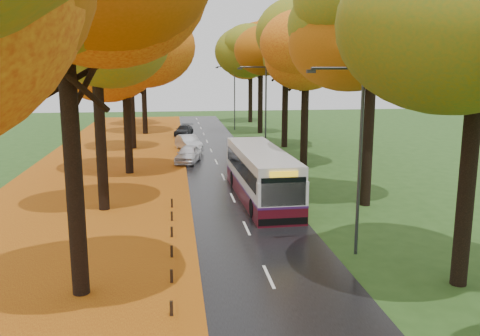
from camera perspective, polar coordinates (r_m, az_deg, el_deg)
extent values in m
cube|color=black|center=(38.00, -2.04, -0.72)|extent=(6.50, 90.00, 0.04)
cube|color=silver|center=(38.00, -2.04, -0.69)|extent=(0.12, 90.00, 0.01)
cube|color=maroon|center=(38.25, -15.59, -1.08)|extent=(12.00, 90.00, 0.02)
cube|color=#BF7B13|center=(37.84, -6.65, -0.81)|extent=(0.90, 90.00, 0.01)
cylinder|color=black|center=(18.21, -18.15, -0.91)|extent=(0.60, 0.60, 8.58)
ellipsoid|color=orange|center=(17.91, -19.25, 16.09)|extent=(9.20, 9.20, 7.18)
cylinder|color=black|center=(28.98, -15.43, 4.22)|extent=(0.60, 0.60, 9.15)
ellipsoid|color=orange|center=(28.87, -16.05, 15.55)|extent=(8.00, 8.00, 6.24)
cylinder|color=black|center=(38.86, -12.52, 5.23)|extent=(0.60, 0.60, 8.00)
ellipsoid|color=orange|center=(38.66, -12.85, 12.61)|extent=(9.20, 9.20, 7.18)
cylinder|color=black|center=(50.79, -12.06, 6.96)|extent=(0.60, 0.60, 8.58)
ellipsoid|color=orange|center=(50.69, -12.32, 13.01)|extent=(8.00, 8.00, 6.24)
cylinder|color=black|center=(61.69, -10.72, 8.02)|extent=(0.60, 0.60, 9.15)
ellipsoid|color=orange|center=(61.64, -10.92, 13.33)|extent=(9.20, 9.20, 7.18)
cylinder|color=black|center=(71.72, -10.76, 8.00)|extent=(0.60, 0.60, 8.00)
ellipsoid|color=orange|center=(71.62, -10.91, 12.00)|extent=(8.00, 8.00, 6.24)
cylinder|color=black|center=(19.82, 24.25, -0.20)|extent=(0.60, 0.60, 8.70)
cylinder|color=black|center=(29.79, 14.25, 4.52)|extent=(0.60, 0.60, 9.22)
ellipsoid|color=#B6590D|center=(29.70, 14.81, 15.62)|extent=(8.20, 8.20, 6.40)
cylinder|color=black|center=(41.02, 7.27, 5.85)|extent=(0.60, 0.60, 8.19)
ellipsoid|color=#B6590D|center=(40.85, 7.45, 13.02)|extent=(9.20, 9.20, 7.18)
cylinder|color=black|center=(50.83, 5.08, 7.24)|extent=(0.60, 0.60, 8.70)
ellipsoid|color=#B6590D|center=(50.73, 5.19, 13.38)|extent=(8.20, 8.20, 6.40)
cylinder|color=black|center=(61.47, 2.31, 8.23)|extent=(0.60, 0.60, 9.22)
ellipsoid|color=#B6590D|center=(61.42, 2.35, 13.60)|extent=(9.20, 9.20, 7.18)
cylinder|color=black|center=(73.42, 1.18, 8.35)|extent=(0.60, 0.60, 8.19)
ellipsoid|color=#B6590D|center=(73.33, 1.19, 12.35)|extent=(8.20, 8.20, 6.40)
cube|color=black|center=(17.23, -7.71, -15.37)|extent=(0.11, 0.11, 0.52)
cube|color=black|center=(19.59, -7.69, -11.96)|extent=(0.11, 0.11, 0.52)
cube|color=black|center=(22.00, -7.68, -9.28)|extent=(0.11, 0.11, 0.52)
cube|color=black|center=(24.45, -7.67, -7.14)|extent=(0.11, 0.11, 0.52)
cube|color=black|center=(26.93, -7.66, -5.39)|extent=(0.11, 0.11, 0.52)
cube|color=black|center=(29.43, -7.65, -3.94)|extent=(0.11, 0.11, 0.52)
cylinder|color=#333538|center=(21.78, 13.30, 0.53)|extent=(0.14, 0.14, 8.00)
cylinder|color=#333538|center=(21.05, 10.93, 10.95)|extent=(2.20, 0.11, 0.11)
cube|color=#333538|center=(20.73, 7.98, 10.70)|extent=(0.35, 0.18, 0.14)
cylinder|color=#333538|center=(42.88, 2.91, 6.04)|extent=(0.14, 0.14, 8.00)
cylinder|color=#333538|center=(42.51, 1.47, 11.27)|extent=(2.20, 0.11, 0.11)
cube|color=#333538|center=(42.35, -0.02, 11.11)|extent=(0.35, 0.18, 0.14)
cylinder|color=#333538|center=(64.58, -0.61, 7.85)|extent=(0.14, 0.14, 8.00)
cylinder|color=#333538|center=(64.33, -1.61, 11.31)|extent=(2.20, 0.11, 0.11)
cube|color=#333538|center=(64.23, -2.61, 11.19)|extent=(0.35, 0.18, 0.14)
cube|color=#460A14|center=(30.97, 2.34, -2.60)|extent=(2.93, 11.50, 0.93)
cube|color=silver|center=(30.72, 2.36, -0.53)|extent=(2.93, 11.50, 1.35)
cube|color=silver|center=(30.52, 2.37, 1.38)|extent=(2.87, 11.27, 0.73)
cube|color=#3A1854|center=(30.85, 2.35, -1.66)|extent=(2.95, 11.52, 0.12)
cube|color=black|center=(30.63, 2.37, 0.23)|extent=(2.93, 10.58, 0.88)
cube|color=black|center=(25.27, 4.91, -2.70)|extent=(2.29, 0.13, 1.45)
cube|color=yellow|center=(25.06, 4.95, -0.69)|extent=(1.43, 0.10, 0.29)
cube|color=black|center=(25.70, 4.84, -5.99)|extent=(2.55, 0.19, 0.36)
cylinder|color=black|center=(27.06, 1.52, -4.55)|extent=(0.32, 1.05, 1.04)
cylinder|color=black|center=(27.57, 6.35, -4.31)|extent=(0.32, 1.05, 1.04)
cylinder|color=black|center=(34.05, -0.74, -1.22)|extent=(0.32, 1.05, 1.04)
cylinder|color=black|center=(34.46, 3.14, -1.08)|extent=(0.32, 1.05, 1.04)
imported|color=white|center=(42.65, -5.83, 1.57)|extent=(2.68, 4.51, 1.44)
imported|color=#A8AAB0|center=(48.83, -5.79, 2.84)|extent=(2.68, 4.71, 1.47)
imported|color=black|center=(59.71, -6.32, 4.24)|extent=(2.63, 4.35, 1.18)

